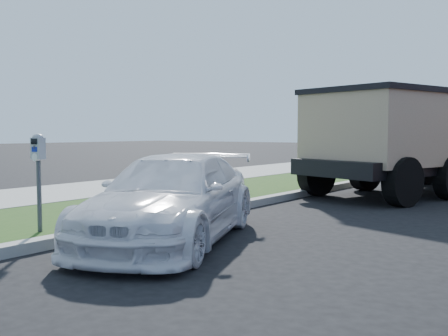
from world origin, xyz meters
The scene contains 5 objects.
ground centered at (0.00, 0.00, 0.00)m, with size 120.00×120.00×0.00m, color black.
streetside centered at (-5.57, 2.00, 0.07)m, with size 6.12×50.00×0.15m.
parking_meter centered at (-3.10, -1.13, 1.15)m, with size 0.21×0.15×1.40m.
white_wagon centered at (-1.59, 0.06, 0.61)m, with size 1.72×4.22×1.23m, color white.
dump_truck centered at (-0.47, 8.36, 1.50)m, with size 4.26×7.20×2.66m.
Camera 1 is at (3.48, -5.48, 1.57)m, focal length 42.00 mm.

